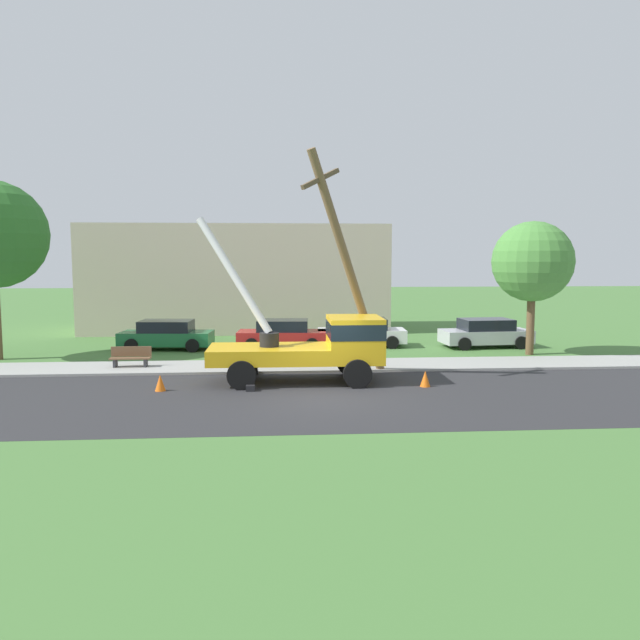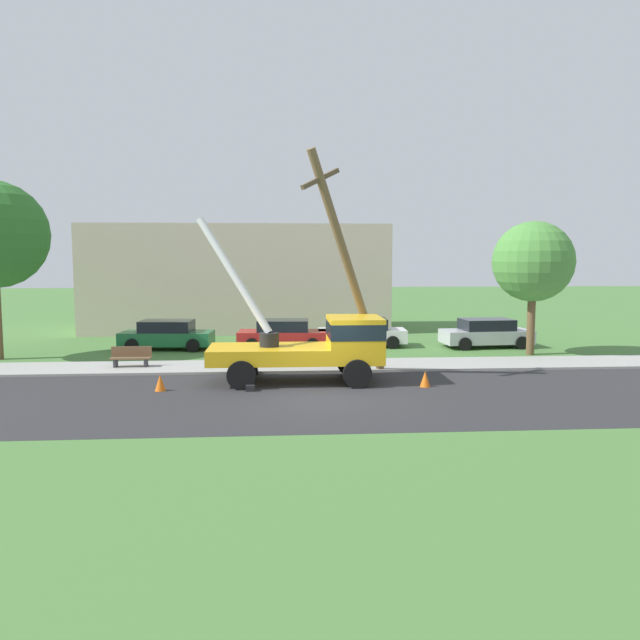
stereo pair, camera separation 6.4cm
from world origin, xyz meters
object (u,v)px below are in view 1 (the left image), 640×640
object	(u,v)px
traffic_cone_ahead	(425,379)
parked_sedan_red	(283,334)
roadside_tree_far	(533,262)
utility_truck	(319,343)
traffic_cone_behind	(160,383)
parked_sedan_silver	(486,333)
park_bench	(131,358)
traffic_cone_curbside	(359,366)
parked_sedan_white	(361,332)
parked_sedan_green	(166,335)
leaning_utility_pole	(347,264)

from	to	relation	value
traffic_cone_ahead	parked_sedan_red	distance (m)	10.56
traffic_cone_ahead	roadside_tree_far	distance (m)	10.13
utility_truck	traffic_cone_behind	bearing A→B (deg)	-167.61
traffic_cone_behind	parked_sedan_silver	size ratio (longest dim) A/B	0.12
parked_sedan_red	roadside_tree_far	bearing A→B (deg)	-13.69
utility_truck	traffic_cone_ahead	size ratio (longest dim) A/B	12.07
utility_truck	park_bench	distance (m)	8.04
traffic_cone_curbside	parked_sedan_white	size ratio (longest dim) A/B	0.12
parked_sedan_green	parked_sedan_silver	distance (m)	15.81
roadside_tree_far	parked_sedan_silver	bearing A→B (deg)	116.72
parked_sedan_green	traffic_cone_ahead	bearing A→B (deg)	-42.29
leaning_utility_pole	traffic_cone_behind	xyz separation A→B (m)	(-6.56, -1.94, -3.98)
traffic_cone_curbside	utility_truck	bearing A→B (deg)	-138.50
traffic_cone_curbside	parked_sedan_white	xyz separation A→B (m)	(1.13, 7.20, 0.43)
traffic_cone_behind	parked_sedan_silver	distance (m)	17.03
traffic_cone_behind	utility_truck	bearing A→B (deg)	12.39
utility_truck	parked_sedan_green	distance (m)	10.82
traffic_cone_behind	traffic_cone_curbside	xyz separation A→B (m)	(7.12, 2.67, 0.00)
traffic_cone_behind	parked_sedan_white	size ratio (longest dim) A/B	0.12
traffic_cone_ahead	parked_sedan_red	world-z (taller)	parked_sedan_red
parked_sedan_silver	roadside_tree_far	bearing A→B (deg)	-63.28
utility_truck	parked_sedan_white	world-z (taller)	utility_truck
parked_sedan_green	park_bench	size ratio (longest dim) A/B	2.83
leaning_utility_pole	roadside_tree_far	distance (m)	10.22
traffic_cone_behind	roadside_tree_far	xyz separation A→B (m)	(15.63, 6.63, 3.99)
traffic_cone_curbside	leaning_utility_pole	bearing A→B (deg)	-127.26
traffic_cone_ahead	traffic_cone_curbside	size ratio (longest dim) A/B	1.00
traffic_cone_behind	parked_sedan_red	bearing A→B (deg)	65.57
leaning_utility_pole	parked_sedan_silver	world-z (taller)	leaning_utility_pole
leaning_utility_pole	parked_sedan_silver	xyz separation A→B (m)	(7.84, 7.14, -3.55)
utility_truck	roadside_tree_far	bearing A→B (deg)	28.10
park_bench	roadside_tree_far	distance (m)	18.13
parked_sedan_green	parked_sedan_red	bearing A→B (deg)	-1.48
traffic_cone_ahead	traffic_cone_behind	bearing A→B (deg)	-179.93
parked_sedan_green	traffic_cone_behind	bearing A→B (deg)	-81.66
parked_sedan_silver	traffic_cone_curbside	bearing A→B (deg)	-138.65
leaning_utility_pole	traffic_cone_ahead	xyz separation A→B (m)	(2.52, -1.93, -3.98)
leaning_utility_pole	traffic_cone_curbside	bearing A→B (deg)	52.74
traffic_cone_curbside	parked_sedan_silver	distance (m)	9.72
traffic_cone_curbside	parked_sedan_red	world-z (taller)	parked_sedan_red
parked_sedan_green	parked_sedan_red	xyz separation A→B (m)	(5.67, -0.15, 0.00)
traffic_cone_curbside	parked_sedan_silver	bearing A→B (deg)	41.35
parked_sedan_red	park_bench	distance (m)	8.06
parked_sedan_red	parked_sedan_white	size ratio (longest dim) A/B	1.00
parked_sedan_green	parked_sedan_red	distance (m)	5.67
traffic_cone_behind	park_bench	xyz separation A→B (m)	(-1.93, 4.25, 0.18)
utility_truck	parked_sedan_red	xyz separation A→B (m)	(-1.18, 8.20, -0.70)
traffic_cone_behind	park_bench	world-z (taller)	park_bench
leaning_utility_pole	roadside_tree_far	xyz separation A→B (m)	(9.07, 4.69, 0.01)
traffic_cone_ahead	parked_sedan_silver	world-z (taller)	parked_sedan_silver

